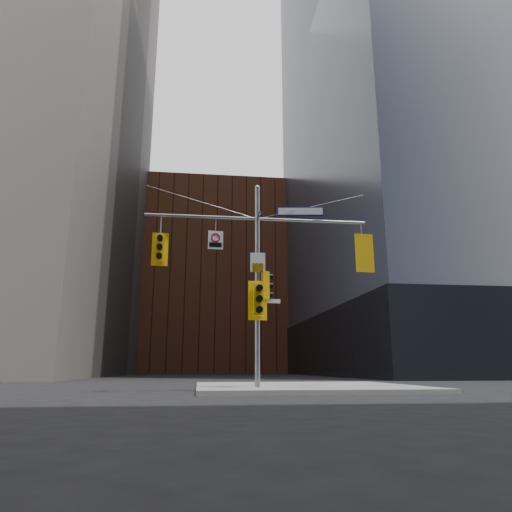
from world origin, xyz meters
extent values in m
plane|color=black|center=(0.00, 0.00, 0.00)|extent=(160.00, 160.00, 0.00)
cube|color=gray|center=(2.00, 4.00, 0.07)|extent=(8.00, 8.00, 0.15)
cube|color=#92979C|center=(28.00, 32.00, 45.00)|extent=(36.00, 36.00, 90.00)
cube|color=black|center=(28.00, 32.00, 3.00)|extent=(36.40, 36.40, 6.00)
cube|color=brown|center=(0.00, 58.00, 14.00)|extent=(26.00, 20.00, 28.00)
cylinder|color=gray|center=(0.00, 2.00, 3.60)|extent=(0.18, 0.18, 7.20)
sphere|color=gray|center=(0.00, 2.00, 7.20)|extent=(0.20, 0.20, 0.20)
cylinder|color=gray|center=(-2.00, 2.00, 6.00)|extent=(4.00, 0.11, 0.11)
cylinder|color=gray|center=(2.00, 2.00, 6.00)|extent=(4.00, 0.11, 0.11)
cylinder|color=gray|center=(0.00, 1.65, 6.00)|extent=(0.10, 0.70, 0.10)
cylinder|color=gray|center=(-2.00, 2.00, 6.55)|extent=(4.00, 0.02, 1.12)
cylinder|color=gray|center=(2.00, 2.00, 6.55)|extent=(4.00, 0.02, 1.12)
cube|color=yellow|center=(-3.40, 2.00, 4.80)|extent=(0.32, 0.23, 0.95)
cube|color=yellow|center=(-3.41, 2.16, 4.80)|extent=(0.56, 0.06, 1.18)
cylinder|color=black|center=(-3.40, 1.82, 5.12)|extent=(0.21, 0.15, 0.20)
cylinder|color=black|center=(-3.40, 1.89, 5.12)|extent=(0.17, 0.02, 0.17)
cylinder|color=black|center=(-3.40, 1.82, 4.80)|extent=(0.21, 0.15, 0.20)
cylinder|color=black|center=(-3.40, 1.89, 4.80)|extent=(0.17, 0.02, 0.17)
cylinder|color=black|center=(-3.40, 1.82, 4.48)|extent=(0.21, 0.15, 0.20)
cylinder|color=black|center=(-3.40, 1.89, 4.48)|extent=(0.17, 0.02, 0.17)
cube|color=yellow|center=(3.87, 2.00, 4.80)|extent=(0.37, 0.26, 1.14)
cube|color=yellow|center=(3.87, 1.80, 4.80)|extent=(0.67, 0.05, 1.41)
cylinder|color=black|center=(3.86, 2.22, 5.18)|extent=(0.24, 0.18, 0.24)
cylinder|color=black|center=(3.86, 2.13, 5.18)|extent=(0.21, 0.02, 0.21)
cylinder|color=black|center=(3.86, 2.22, 4.80)|extent=(0.24, 0.18, 0.24)
cylinder|color=black|center=(3.86, 2.13, 4.80)|extent=(0.21, 0.02, 0.21)
cylinder|color=black|center=(3.86, 2.22, 4.42)|extent=(0.24, 0.18, 0.24)
cylinder|color=#0CE559|center=(3.86, 2.13, 4.42)|extent=(0.21, 0.02, 0.21)
cube|color=yellow|center=(0.28, 2.00, 3.57)|extent=(0.26, 0.34, 0.97)
cylinder|color=black|center=(0.46, 2.02, 3.89)|extent=(0.17, 0.22, 0.20)
cylinder|color=black|center=(0.39, 2.01, 3.89)|extent=(0.04, 0.18, 0.18)
cylinder|color=black|center=(0.46, 2.02, 3.57)|extent=(0.17, 0.22, 0.20)
cylinder|color=black|center=(0.39, 2.01, 3.57)|extent=(0.04, 0.18, 0.18)
cylinder|color=black|center=(0.46, 2.02, 3.24)|extent=(0.17, 0.22, 0.20)
cylinder|color=black|center=(0.39, 2.01, 3.24)|extent=(0.04, 0.18, 0.18)
cube|color=yellow|center=(0.00, 1.72, 3.03)|extent=(0.36, 0.26, 1.09)
cube|color=yellow|center=(-0.01, 1.91, 3.03)|extent=(0.64, 0.06, 1.35)
cylinder|color=black|center=(0.01, 1.51, 3.39)|extent=(0.23, 0.17, 0.23)
cylinder|color=black|center=(0.00, 1.60, 3.39)|extent=(0.20, 0.03, 0.20)
cylinder|color=black|center=(0.01, 1.51, 3.03)|extent=(0.23, 0.17, 0.23)
cylinder|color=black|center=(0.00, 1.60, 3.03)|extent=(0.20, 0.03, 0.20)
cylinder|color=black|center=(0.01, 1.51, 2.66)|extent=(0.23, 0.17, 0.23)
cylinder|color=black|center=(0.00, 1.60, 2.66)|extent=(0.20, 0.03, 0.20)
cube|color=navy|center=(1.59, 2.00, 6.35)|extent=(1.72, 0.26, 0.34)
cube|color=silver|center=(1.59, 1.98, 6.35)|extent=(1.61, 0.22, 0.26)
cube|color=silver|center=(-1.49, 1.98, 5.15)|extent=(0.53, 0.07, 0.66)
torus|color=#B20A0A|center=(-1.49, 1.96, 5.24)|extent=(0.33, 0.07, 0.33)
cube|color=black|center=(-1.49, 1.96, 4.97)|extent=(0.44, 0.05, 0.16)
cube|color=silver|center=(0.00, 1.88, 4.36)|extent=(0.52, 0.05, 0.69)
cube|color=#D88C00|center=(0.00, 1.86, 4.17)|extent=(0.38, 0.02, 0.30)
cube|color=silver|center=(0.45, 2.00, 3.03)|extent=(0.72, 0.11, 0.14)
cube|color=#145926|center=(0.00, 2.45, 2.69)|extent=(0.08, 0.69, 0.14)
camera|label=1|loc=(-1.93, -13.51, 0.78)|focal=32.00mm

